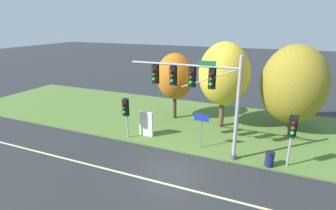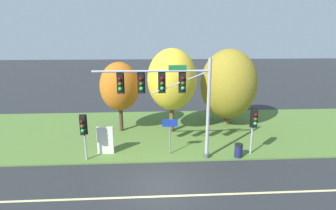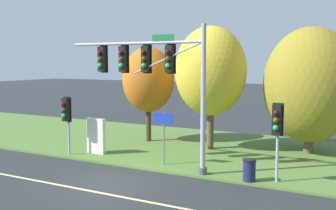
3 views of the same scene
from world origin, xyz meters
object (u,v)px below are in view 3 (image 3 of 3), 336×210
Objects in this scene: tree_left_of_mast at (211,71)px; route_sign_post at (164,129)px; traffic_signal_mast at (154,71)px; info_kiosk at (96,136)px; pedestrian_signal_near_kerb at (277,125)px; tree_behind_signpost at (310,85)px; tree_nearest_road at (148,80)px; trash_bin at (249,170)px; pedestrian_signal_further_along at (66,113)px.

route_sign_post is at bearing -95.74° from tree_left_of_mast.
traffic_signal_mast is 5.72m from info_kiosk.
pedestrian_signal_near_kerb is 0.48× the size of tree_behind_signpost.
tree_left_of_mast is 3.65× the size of info_kiosk.
traffic_signal_mast is 3.86× the size of info_kiosk.
tree_nearest_road is at bearing 124.25° from traffic_signal_mast.
trash_bin is at bearing -33.67° from tree_nearest_road.
info_kiosk is (-4.87, -4.16, -3.46)m from tree_left_of_mast.
pedestrian_signal_further_along is 13.07m from tree_behind_signpost.
tree_nearest_road is 0.86× the size of tree_behind_signpost.
pedestrian_signal_near_kerb is 7.39m from tree_left_of_mast.
pedestrian_signal_further_along reaches higher than trash_bin.
traffic_signal_mast is at bearing -0.27° from pedestrian_signal_further_along.
tree_behind_signpost is 7.59m from trash_bin.
pedestrian_signal_near_kerb is 10.09m from info_kiosk.
traffic_signal_mast reaches higher than pedestrian_signal_further_along.
tree_left_of_mast is 7.28m from info_kiosk.
pedestrian_signal_near_kerb is at bearing -4.65° from info_kiosk.
route_sign_post is 1.34× the size of info_kiosk.
pedestrian_signal_near_kerb is 1.06× the size of pedestrian_signal_further_along.
traffic_signal_mast is at bearing -95.95° from route_sign_post.
info_kiosk is (-0.57, -4.45, -2.88)m from tree_nearest_road.
tree_nearest_road is at bearing 146.33° from trash_bin.
pedestrian_signal_near_kerb is 0.47× the size of tree_left_of_mast.
route_sign_post is (-5.54, 0.44, -0.65)m from pedestrian_signal_near_kerb.
info_kiosk is at bearing 175.35° from pedestrian_signal_near_kerb.
pedestrian_signal_further_along is at bearing -172.98° from route_sign_post.
trash_bin is (8.93, -1.12, -0.47)m from info_kiosk.
route_sign_post is 4.50m from info_kiosk.
pedestrian_signal_further_along is (-11.06, -0.24, -0.15)m from pedestrian_signal_near_kerb.
route_sign_post is 8.46m from tree_behind_signpost.
tree_left_of_mast reaches higher than pedestrian_signal_further_along.
pedestrian_signal_further_along is at bearing -136.60° from info_kiosk.
traffic_signal_mast reaches higher than pedestrian_signal_near_kerb.
pedestrian_signal_near_kerb is at bearing 17.05° from trash_bin.
traffic_signal_mast is 6.12m from trash_bin.
tree_left_of_mast is (4.29, -0.29, 0.58)m from tree_nearest_road.
tree_nearest_road reaches higher than pedestrian_signal_further_along.
route_sign_post is 6.50m from tree_nearest_road.
tree_nearest_road is 0.84× the size of tree_left_of_mast.
info_kiosk is 2.04× the size of trash_bin.
pedestrian_signal_near_kerb is 6.61m from tree_behind_signpost.
pedestrian_signal_near_kerb is at bearing -90.48° from tree_behind_signpost.
pedestrian_signal_near_kerb reaches higher than info_kiosk.
tree_left_of_mast is at bearing 135.63° from pedestrian_signal_near_kerb.
pedestrian_signal_further_along reaches higher than info_kiosk.
info_kiosk is at bearing 172.86° from trash_bin.
tree_left_of_mast is at bearing 41.09° from pedestrian_signal_further_along.
tree_behind_signpost reaches higher than info_kiosk.
tree_left_of_mast reaches higher than trash_bin.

